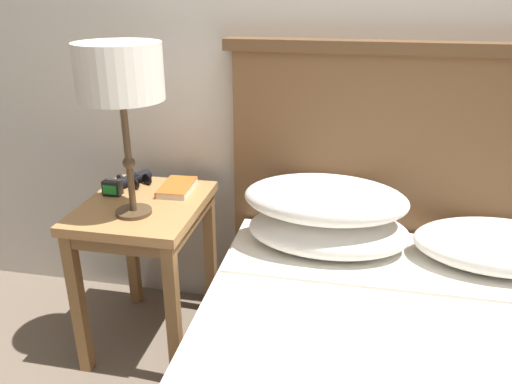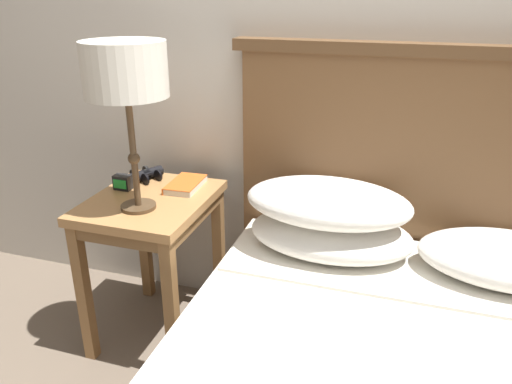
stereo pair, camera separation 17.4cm
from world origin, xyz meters
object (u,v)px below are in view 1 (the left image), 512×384
(binoculars_pair, at_px, (134,179))
(alarm_clock, at_px, (112,188))
(table_lamp, at_px, (120,76))
(book_on_nightstand, at_px, (177,187))
(nightstand, at_px, (145,225))

(binoculars_pair, distance_m, alarm_clock, 0.13)
(table_lamp, bearing_deg, book_on_nightstand, 72.01)
(table_lamp, bearing_deg, nightstand, 95.49)
(alarm_clock, bearing_deg, table_lamp, -43.55)
(binoculars_pair, bearing_deg, nightstand, -56.88)
(book_on_nightstand, bearing_deg, nightstand, -122.43)
(nightstand, height_order, binoculars_pair, binoculars_pair)
(nightstand, relative_size, binoculars_pair, 3.92)
(nightstand, distance_m, book_on_nightstand, 0.20)
(nightstand, relative_size, table_lamp, 1.05)
(binoculars_pair, relative_size, alarm_clock, 2.30)
(table_lamp, bearing_deg, binoculars_pair, 114.00)
(table_lamp, xyz_separation_m, alarm_clock, (-0.15, 0.15, -0.46))
(binoculars_pair, bearing_deg, table_lamp, -66.00)
(alarm_clock, bearing_deg, nightstand, -17.43)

